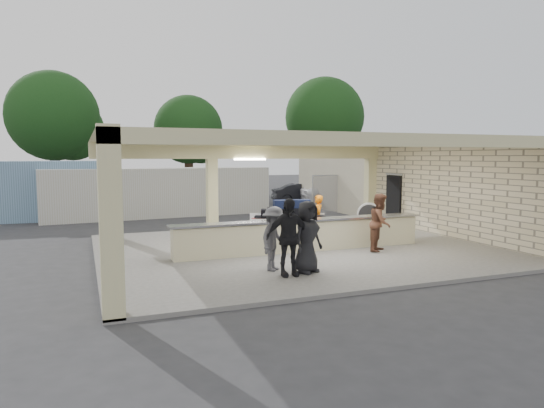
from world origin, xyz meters
name	(u,v)px	position (x,y,z in m)	size (l,w,h in m)	color
ground	(296,251)	(0.00, 0.00, 0.00)	(120.00, 120.00, 0.00)	#2D2D30
pavilion	(294,206)	(0.21, 0.66, 1.35)	(12.01, 10.00, 3.55)	#605D59
baggage_counter	(303,235)	(0.00, -0.50, 0.59)	(8.20, 0.58, 0.98)	beige
luggage_cart	(288,221)	(-0.05, 0.54, 0.91)	(2.92, 2.32, 1.49)	silver
drum_fan	(369,215)	(4.37, 2.62, 0.66)	(0.98, 0.75, 1.05)	silver
baggage_handler	(318,218)	(1.19, 0.85, 0.89)	(0.58, 0.32, 1.58)	orange
passenger_a	(380,222)	(2.19, -1.40, 0.98)	(0.86, 0.38, 1.77)	brown
passenger_b	(288,237)	(-1.66, -3.21, 1.05)	(1.11, 0.40, 1.89)	black
passenger_c	(274,239)	(-1.79, -2.58, 0.92)	(1.06, 0.37, 1.64)	#515156
passenger_d	(307,237)	(-1.09, -3.08, 1.00)	(0.88, 0.36, 1.80)	black
car_white_a	(346,193)	(8.75, 12.02, 0.75)	(2.50, 5.28, 1.51)	silver
car_white_b	(364,191)	(11.17, 13.86, 0.71)	(1.68, 4.51, 1.42)	silver
car_dark	(303,193)	(6.87, 14.18, 0.64)	(1.36, 3.85, 1.28)	black
container_white	(160,192)	(-2.63, 10.84, 1.21)	(11.15, 2.23, 2.41)	beige
fence	(407,191)	(11.00, 9.00, 1.05)	(12.06, 0.06, 2.03)	gray
tree_left	(58,120)	(-7.68, 24.16, 5.59)	(6.60, 6.30, 9.00)	#382619
tree_mid	(192,133)	(2.32, 26.16, 4.96)	(6.00, 5.60, 8.00)	#382619
tree_right	(327,120)	(14.32, 25.16, 6.21)	(7.20, 7.00, 10.00)	#382619
adjacent_building	(375,181)	(9.50, 10.00, 1.60)	(6.00, 8.00, 3.20)	#BEB497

